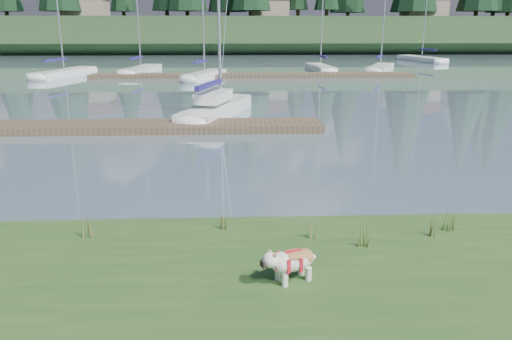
{
  "coord_description": "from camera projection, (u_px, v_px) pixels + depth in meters",
  "views": [
    {
      "loc": [
        0.51,
        -10.91,
        4.09
      ],
      "look_at": [
        0.96,
        -0.5,
        1.05
      ],
      "focal_mm": 35.0,
      "sensor_mm": 36.0,
      "label": 1
    }
  ],
  "objects": [
    {
      "name": "weed_2",
      "position": [
        435.0,
        223.0,
        9.13
      ],
      "size": [
        0.17,
        0.14,
        0.58
      ],
      "color": "#475B23",
      "rests_on": "bank"
    },
    {
      "name": "house_0",
      "position": [
        86.0,
        3.0,
        75.78
      ],
      "size": [
        6.3,
        5.3,
        4.65
      ],
      "color": "gray",
      "rests_on": "ridge"
    },
    {
      "name": "weed_1",
      "position": [
        314.0,
        230.0,
        9.03
      ],
      "size": [
        0.17,
        0.14,
        0.41
      ],
      "color": "#475B23",
      "rests_on": "bank"
    },
    {
      "name": "sailboat_bg_4",
      "position": [
        382.0,
        67.0,
        45.96
      ],
      "size": [
        4.58,
        7.58,
        11.32
      ],
      "rotation": [
        0.0,
        0.0,
        1.14
      ],
      "color": "white",
      "rests_on": "ground"
    },
    {
      "name": "sailboat_bg_1",
      "position": [
        144.0,
        69.0,
        44.26
      ],
      "size": [
        2.8,
        8.22,
        12.02
      ],
      "rotation": [
        0.0,
        0.0,
        1.42
      ],
      "color": "white",
      "rests_on": "ground"
    },
    {
      "name": "house_2",
      "position": [
        424.0,
        3.0,
        76.96
      ],
      "size": [
        6.3,
        5.3,
        4.65
      ],
      "color": "gray",
      "rests_on": "ridge"
    },
    {
      "name": "sailboat_bg_5",
      "position": [
        418.0,
        58.0,
        58.35
      ],
      "size": [
        3.59,
        9.06,
        12.6
      ],
      "rotation": [
        0.0,
        0.0,
        1.78
      ],
      "color": "white",
      "rests_on": "ground"
    },
    {
      "name": "bulldog",
      "position": [
        292.0,
        260.0,
        7.49
      ],
      "size": [
        0.92,
        0.62,
        0.54
      ],
      "rotation": [
        0.0,
        0.0,
        3.56
      ],
      "color": "silver",
      "rests_on": "bank"
    },
    {
      "name": "mud_lip",
      "position": [
        211.0,
        232.0,
        10.04
      ],
      "size": [
        60.0,
        0.5,
        0.14
      ],
      "primitive_type": "cube",
      "color": "#33281C",
      "rests_on": "ground"
    },
    {
      "name": "dock_far",
      "position": [
        253.0,
        75.0,
        40.4
      ],
      "size": [
        26.0,
        2.2,
        0.3
      ],
      "primitive_type": "cube",
      "color": "#4C3D2C",
      "rests_on": "ground"
    },
    {
      "name": "sailboat_bg_3",
      "position": [
        319.0,
        67.0,
        45.89
      ],
      "size": [
        1.96,
        7.49,
        10.95
      ],
      "rotation": [
        0.0,
        0.0,
        1.64
      ],
      "color": "white",
      "rests_on": "ground"
    },
    {
      "name": "sailboat_bg_0",
      "position": [
        69.0,
        72.0,
        41.6
      ],
      "size": [
        3.76,
        8.45,
        12.01
      ],
      "rotation": [
        0.0,
        0.0,
        1.3
      ],
      "color": "white",
      "rests_on": "ground"
    },
    {
      "name": "sailboat_main",
      "position": [
        220.0,
        105.0,
        23.74
      ],
      "size": [
        3.65,
        7.92,
        11.34
      ],
      "rotation": [
        0.0,
        0.0,
        1.29
      ],
      "color": "white",
      "rests_on": "ground"
    },
    {
      "name": "weed_4",
      "position": [
        365.0,
        236.0,
        8.68
      ],
      "size": [
        0.17,
        0.14,
        0.48
      ],
      "color": "#475B23",
      "rests_on": "bank"
    },
    {
      "name": "sailboat_bg_2",
      "position": [
        208.0,
        74.0,
        39.53
      ],
      "size": [
        3.53,
        6.91,
        10.41
      ],
      "rotation": [
        0.0,
        0.0,
        1.23
      ],
      "color": "white",
      "rests_on": "ground"
    },
    {
      "name": "ridge",
      "position": [
        231.0,
        35.0,
        80.91
      ],
      "size": [
        200.0,
        20.0,
        5.0
      ],
      "primitive_type": "cube",
      "color": "#1F361A",
      "rests_on": "ground"
    },
    {
      "name": "house_1",
      "position": [
        269.0,
        3.0,
        77.89
      ],
      "size": [
        6.3,
        5.3,
        4.65
      ],
      "color": "gray",
      "rests_on": "ridge"
    },
    {
      "name": "weed_0",
      "position": [
        225.0,
        218.0,
        9.42
      ],
      "size": [
        0.17,
        0.14,
        0.56
      ],
      "color": "#475B23",
      "rests_on": "bank"
    },
    {
      "name": "weed_5",
      "position": [
        450.0,
        219.0,
        9.4
      ],
      "size": [
        0.17,
        0.14,
        0.53
      ],
      "color": "#475B23",
      "rests_on": "bank"
    },
    {
      "name": "weed_3",
      "position": [
        86.0,
        225.0,
        9.11
      ],
      "size": [
        0.17,
        0.14,
        0.5
      ],
      "color": "#475B23",
      "rests_on": "bank"
    },
    {
      "name": "dock_near",
      "position": [
        123.0,
        127.0,
        20.02
      ],
      "size": [
        16.0,
        2.0,
        0.3
      ],
      "primitive_type": "cube",
      "color": "#4C3D2C",
      "rests_on": "ground"
    },
    {
      "name": "ground",
      "position": [
        228.0,
        77.0,
        40.36
      ],
      "size": [
        200.0,
        200.0,
        0.0
      ],
      "primitive_type": "plane",
      "color": "slate",
      "rests_on": "ground"
    }
  ]
}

